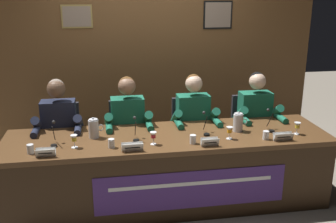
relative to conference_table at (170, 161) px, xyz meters
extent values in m
plane|color=gray|center=(0.00, 0.11, -0.51)|extent=(12.00, 12.00, 0.00)
cube|color=brown|center=(0.00, 1.64, 0.79)|extent=(4.45, 0.12, 2.60)
cube|color=tan|center=(-0.90, 1.57, 1.31)|extent=(0.38, 0.02, 0.28)
cube|color=gray|center=(-0.90, 1.56, 1.31)|extent=(0.34, 0.01, 0.24)
cube|color=black|center=(0.90, 1.57, 1.31)|extent=(0.38, 0.02, 0.36)
cube|color=gray|center=(0.90, 1.56, 1.31)|extent=(0.34, 0.01, 0.32)
cube|color=brown|center=(0.00, 0.11, 0.20)|extent=(3.25, 0.86, 0.05)
cube|color=#342112|center=(0.00, -0.30, -0.17)|extent=(3.19, 0.04, 0.69)
cube|color=#342112|center=(-1.58, 0.11, -0.17)|extent=(0.08, 0.78, 0.69)
cube|color=#342112|center=(1.57, 0.11, -0.17)|extent=(0.08, 0.78, 0.69)
cube|color=#4C2D7A|center=(0.15, -0.32, -0.17)|extent=(1.82, 0.01, 0.38)
cube|color=white|center=(0.15, -0.32, -0.10)|extent=(1.55, 0.00, 0.04)
cylinder|color=black|center=(-1.11, 0.64, -0.50)|extent=(0.44, 0.44, 0.02)
cylinder|color=black|center=(-1.11, 0.64, -0.27)|extent=(0.05, 0.05, 0.42)
cube|color=#232328|center=(-1.11, 0.64, -0.05)|extent=(0.44, 0.44, 0.03)
cube|color=#232328|center=(-1.11, 0.84, 0.19)|extent=(0.40, 0.05, 0.44)
cylinder|color=black|center=(-1.21, 0.29, -0.27)|extent=(0.10, 0.10, 0.48)
cylinder|color=black|center=(-1.01, 0.29, -0.27)|extent=(0.10, 0.10, 0.48)
cylinder|color=black|center=(-1.21, 0.44, 0.02)|extent=(0.13, 0.34, 0.13)
cylinder|color=black|center=(-1.01, 0.44, 0.02)|extent=(0.13, 0.34, 0.13)
cube|color=#1E2338|center=(-1.11, 0.61, 0.26)|extent=(0.36, 0.20, 0.48)
sphere|color=brown|center=(-1.11, 0.59, 0.63)|extent=(0.19, 0.19, 0.19)
sphere|color=gray|center=(-1.11, 0.61, 0.65)|extent=(0.17, 0.17, 0.17)
cylinder|color=#1E2338|center=(-1.32, 0.51, 0.28)|extent=(0.09, 0.30, 0.25)
cylinder|color=#1E2338|center=(-0.90, 0.51, 0.28)|extent=(0.09, 0.30, 0.25)
cylinder|color=#1E2338|center=(-1.32, 0.35, 0.26)|extent=(0.07, 0.24, 0.07)
cylinder|color=#1E2338|center=(-0.90, 0.35, 0.26)|extent=(0.07, 0.24, 0.07)
cube|color=white|center=(-1.14, -0.25, 0.27)|extent=(0.17, 0.03, 0.08)
cube|color=white|center=(-1.14, -0.22, 0.27)|extent=(0.17, 0.03, 0.08)
cube|color=black|center=(-1.14, -0.25, 0.27)|extent=(0.12, 0.01, 0.01)
cylinder|color=white|center=(-0.91, -0.06, 0.23)|extent=(0.06, 0.06, 0.00)
cylinder|color=white|center=(-0.91, -0.06, 0.26)|extent=(0.01, 0.01, 0.05)
cone|color=white|center=(-0.91, -0.06, 0.32)|extent=(0.06, 0.06, 0.06)
cylinder|color=yellow|center=(-0.91, -0.06, 0.31)|extent=(0.04, 0.04, 0.04)
cylinder|color=silver|center=(-1.29, -0.14, 0.27)|extent=(0.06, 0.06, 0.08)
cylinder|color=silver|center=(-1.29, -0.14, 0.25)|extent=(0.05, 0.05, 0.05)
cylinder|color=black|center=(-1.10, -0.01, 0.24)|extent=(0.06, 0.06, 0.02)
cylinder|color=black|center=(-1.10, 0.05, 0.34)|extent=(0.01, 0.13, 0.18)
sphere|color=#2D2D2D|center=(-1.10, 0.12, 0.43)|extent=(0.03, 0.03, 0.03)
cylinder|color=black|center=(-0.37, 0.64, -0.50)|extent=(0.44, 0.44, 0.02)
cylinder|color=black|center=(-0.37, 0.64, -0.27)|extent=(0.05, 0.05, 0.42)
cube|color=#232328|center=(-0.37, 0.64, -0.05)|extent=(0.44, 0.44, 0.03)
cube|color=#232328|center=(-0.37, 0.84, 0.19)|extent=(0.40, 0.05, 0.44)
cylinder|color=black|center=(-0.47, 0.29, -0.27)|extent=(0.10, 0.10, 0.48)
cylinder|color=black|center=(-0.27, 0.29, -0.27)|extent=(0.10, 0.10, 0.48)
cylinder|color=black|center=(-0.47, 0.44, 0.02)|extent=(0.13, 0.34, 0.13)
cylinder|color=black|center=(-0.27, 0.44, 0.02)|extent=(0.13, 0.34, 0.13)
cube|color=#196047|center=(-0.37, 0.61, 0.26)|extent=(0.36, 0.20, 0.48)
sphere|color=#8E664C|center=(-0.37, 0.59, 0.63)|extent=(0.19, 0.19, 0.19)
sphere|color=#593819|center=(-0.37, 0.61, 0.65)|extent=(0.17, 0.17, 0.17)
cylinder|color=#196047|center=(-0.58, 0.51, 0.28)|extent=(0.09, 0.30, 0.25)
cylinder|color=#196047|center=(-0.16, 0.51, 0.28)|extent=(0.09, 0.30, 0.25)
cylinder|color=#196047|center=(-0.58, 0.35, 0.26)|extent=(0.07, 0.24, 0.07)
cylinder|color=#196047|center=(-0.16, 0.35, 0.26)|extent=(0.07, 0.24, 0.07)
cube|color=white|center=(-0.39, -0.25, 0.27)|extent=(0.20, 0.03, 0.08)
cube|color=white|center=(-0.39, -0.21, 0.27)|extent=(0.20, 0.03, 0.08)
cube|color=black|center=(-0.39, -0.25, 0.27)|extent=(0.14, 0.01, 0.01)
cylinder|color=white|center=(-0.18, -0.10, 0.23)|extent=(0.06, 0.06, 0.00)
cylinder|color=white|center=(-0.18, -0.10, 0.26)|extent=(0.01, 0.01, 0.05)
cone|color=white|center=(-0.18, -0.10, 0.32)|extent=(0.06, 0.06, 0.06)
cylinder|color=#B21E2D|center=(-0.18, -0.10, 0.31)|extent=(0.04, 0.04, 0.04)
cylinder|color=silver|center=(-0.57, -0.12, 0.27)|extent=(0.06, 0.06, 0.08)
cylinder|color=silver|center=(-0.57, -0.12, 0.25)|extent=(0.05, 0.05, 0.05)
cylinder|color=black|center=(-0.33, -0.01, 0.24)|extent=(0.06, 0.06, 0.02)
cylinder|color=black|center=(-0.33, 0.06, 0.34)|extent=(0.01, 0.13, 0.18)
sphere|color=#2D2D2D|center=(-0.33, 0.12, 0.43)|extent=(0.03, 0.03, 0.03)
cylinder|color=black|center=(0.37, 0.64, -0.50)|extent=(0.44, 0.44, 0.02)
cylinder|color=black|center=(0.37, 0.64, -0.27)|extent=(0.05, 0.05, 0.42)
cube|color=#232328|center=(0.37, 0.64, -0.05)|extent=(0.44, 0.44, 0.03)
cube|color=#232328|center=(0.37, 0.84, 0.19)|extent=(0.40, 0.05, 0.44)
cylinder|color=black|center=(0.27, 0.29, -0.27)|extent=(0.10, 0.10, 0.48)
cylinder|color=black|center=(0.47, 0.29, -0.27)|extent=(0.10, 0.10, 0.48)
cylinder|color=black|center=(0.27, 0.44, 0.02)|extent=(0.13, 0.34, 0.13)
cylinder|color=black|center=(0.47, 0.44, 0.02)|extent=(0.13, 0.34, 0.13)
cube|color=#196047|center=(0.37, 0.61, 0.26)|extent=(0.36, 0.20, 0.48)
sphere|color=beige|center=(0.37, 0.59, 0.63)|extent=(0.19, 0.19, 0.19)
sphere|color=#593819|center=(0.37, 0.61, 0.65)|extent=(0.17, 0.17, 0.17)
cylinder|color=#196047|center=(0.16, 0.51, 0.28)|extent=(0.09, 0.30, 0.25)
cylinder|color=#196047|center=(0.58, 0.51, 0.28)|extent=(0.09, 0.30, 0.25)
cylinder|color=#196047|center=(0.16, 0.35, 0.26)|extent=(0.07, 0.24, 0.07)
cylinder|color=#196047|center=(0.58, 0.35, 0.26)|extent=(0.07, 0.24, 0.07)
cube|color=white|center=(0.34, -0.24, 0.27)|extent=(0.17, 0.03, 0.08)
cube|color=white|center=(0.34, -0.21, 0.27)|extent=(0.17, 0.03, 0.08)
cube|color=black|center=(0.34, -0.25, 0.27)|extent=(0.12, 0.01, 0.01)
cylinder|color=white|center=(0.57, -0.08, 0.23)|extent=(0.06, 0.06, 0.00)
cylinder|color=white|center=(0.57, -0.08, 0.26)|extent=(0.01, 0.01, 0.05)
cone|color=white|center=(0.57, -0.08, 0.32)|extent=(0.06, 0.06, 0.06)
cylinder|color=orange|center=(0.57, -0.08, 0.31)|extent=(0.04, 0.04, 0.04)
cylinder|color=silver|center=(0.19, -0.14, 0.27)|extent=(0.06, 0.06, 0.08)
cylinder|color=silver|center=(0.19, -0.14, 0.25)|extent=(0.05, 0.05, 0.05)
cylinder|color=black|center=(0.38, 0.04, 0.24)|extent=(0.06, 0.06, 0.02)
cylinder|color=black|center=(0.38, 0.11, 0.34)|extent=(0.01, 0.13, 0.18)
sphere|color=#2D2D2D|center=(0.38, 0.17, 0.43)|extent=(0.03, 0.03, 0.03)
cylinder|color=black|center=(1.10, 0.64, -0.50)|extent=(0.44, 0.44, 0.02)
cylinder|color=black|center=(1.10, 0.64, -0.27)|extent=(0.05, 0.05, 0.42)
cube|color=#232328|center=(1.10, 0.64, -0.05)|extent=(0.44, 0.44, 0.03)
cube|color=#232328|center=(1.10, 0.84, 0.19)|extent=(0.40, 0.05, 0.44)
cylinder|color=black|center=(1.00, 0.29, -0.27)|extent=(0.10, 0.10, 0.48)
cylinder|color=black|center=(1.20, 0.29, -0.27)|extent=(0.10, 0.10, 0.48)
cylinder|color=black|center=(1.00, 0.44, 0.02)|extent=(0.13, 0.34, 0.13)
cylinder|color=black|center=(1.20, 0.44, 0.02)|extent=(0.13, 0.34, 0.13)
cube|color=#196047|center=(1.10, 0.61, 0.26)|extent=(0.36, 0.20, 0.48)
sphere|color=beige|center=(1.10, 0.59, 0.63)|extent=(0.19, 0.19, 0.19)
sphere|color=black|center=(1.10, 0.61, 0.65)|extent=(0.17, 0.17, 0.17)
cylinder|color=#196047|center=(0.89, 0.51, 0.28)|extent=(0.09, 0.30, 0.25)
cylinder|color=#196047|center=(1.31, 0.51, 0.28)|extent=(0.09, 0.30, 0.25)
cylinder|color=#196047|center=(0.89, 0.35, 0.26)|extent=(0.07, 0.24, 0.07)
cylinder|color=#196047|center=(1.31, 0.35, 0.26)|extent=(0.07, 0.24, 0.07)
cube|color=white|center=(1.07, -0.22, 0.27)|extent=(0.19, 0.03, 0.08)
cube|color=white|center=(1.07, -0.19, 0.27)|extent=(0.19, 0.03, 0.08)
cube|color=black|center=(1.07, -0.23, 0.27)|extent=(0.13, 0.01, 0.01)
cylinder|color=white|center=(1.29, -0.07, 0.23)|extent=(0.06, 0.06, 0.00)
cylinder|color=white|center=(1.29, -0.07, 0.26)|extent=(0.01, 0.01, 0.05)
cone|color=white|center=(1.29, -0.07, 0.32)|extent=(0.06, 0.06, 0.06)
cylinder|color=yellow|center=(1.29, -0.07, 0.31)|extent=(0.04, 0.04, 0.04)
cylinder|color=silver|center=(0.92, -0.15, 0.27)|extent=(0.06, 0.06, 0.08)
cylinder|color=silver|center=(0.92, -0.15, 0.25)|extent=(0.05, 0.05, 0.05)
cylinder|color=black|center=(1.06, 0.03, 0.24)|extent=(0.06, 0.06, 0.02)
cylinder|color=black|center=(1.06, 0.09, 0.34)|extent=(0.01, 0.13, 0.18)
sphere|color=#2D2D2D|center=(1.06, 0.15, 0.43)|extent=(0.03, 0.03, 0.03)
cylinder|color=silver|center=(-0.73, 0.17, 0.32)|extent=(0.10, 0.10, 0.18)
cylinder|color=silver|center=(-0.73, 0.17, 0.41)|extent=(0.08, 0.08, 0.01)
sphere|color=silver|center=(-0.73, 0.17, 0.43)|extent=(0.02, 0.02, 0.02)
torus|color=silver|center=(-0.67, 0.17, 0.33)|extent=(0.07, 0.01, 0.07)
cylinder|color=silver|center=(0.73, 0.12, 0.32)|extent=(0.10, 0.10, 0.18)
cylinder|color=silver|center=(0.73, 0.12, 0.41)|extent=(0.08, 0.09, 0.01)
sphere|color=silver|center=(0.73, 0.12, 0.43)|extent=(0.02, 0.02, 0.02)
torus|color=silver|center=(0.80, 0.12, 0.33)|extent=(0.07, 0.01, 0.07)
camera|label=1|loc=(-0.60, -3.52, 1.63)|focal=41.97mm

